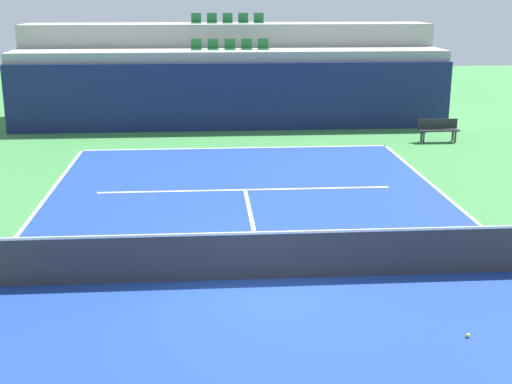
{
  "coord_description": "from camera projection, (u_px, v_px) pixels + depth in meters",
  "views": [
    {
      "loc": [
        -1.09,
        -12.61,
        5.38
      ],
      "look_at": [
        -0.01,
        2.0,
        1.2
      ],
      "focal_mm": 49.14,
      "sensor_mm": 36.0,
      "label": 1
    }
  ],
  "objects": [
    {
      "name": "stands_tier_lower",
      "position": [
        230.0,
        88.0,
        29.25
      ],
      "size": [
        17.83,
        2.4,
        3.11
      ],
      "primitive_type": "cube",
      "color": "#9E9E99",
      "rests_on": "ground_plane"
    },
    {
      "name": "back_wall",
      "position": [
        232.0,
        97.0,
        28.01
      ],
      "size": [
        17.83,
        0.3,
        2.7
      ],
      "primitive_type": "cube",
      "color": "navy",
      "rests_on": "ground_plane"
    },
    {
      "name": "player_bench",
      "position": [
        438.0,
        128.0,
        26.06
      ],
      "size": [
        1.5,
        0.4,
        0.85
      ],
      "color": "#232328",
      "rests_on": "ground_plane"
    },
    {
      "name": "tennis_net",
      "position": [
        264.0,
        255.0,
        13.51
      ],
      "size": [
        11.08,
        0.08,
        1.07
      ],
      "color": "black",
      "rests_on": "court_surface"
    },
    {
      "name": "stands_tier_upper",
      "position": [
        228.0,
        70.0,
        31.42
      ],
      "size": [
        17.83,
        2.4,
        4.08
      ],
      "primitive_type": "cube",
      "color": "#9E9E99",
      "rests_on": "ground_plane"
    },
    {
      "name": "seating_row_lower",
      "position": [
        230.0,
        47.0,
        28.88
      ],
      "size": [
        3.21,
        0.44,
        0.44
      ],
      "color": "#1E6633",
      "rests_on": "stands_tier_lower"
    },
    {
      "name": "service_line_far",
      "position": [
        245.0,
        190.0,
        19.78
      ],
      "size": [
        8.26,
        0.1,
        0.0
      ],
      "primitive_type": "cube",
      "color": "white",
      "rests_on": "court_surface"
    },
    {
      "name": "seating_row_upper",
      "position": [
        228.0,
        20.0,
        30.92
      ],
      "size": [
        3.21,
        0.44,
        0.44
      ],
      "color": "#1E6633",
      "rests_on": "stands_tier_upper"
    },
    {
      "name": "ground_plane",
      "position": [
        264.0,
        279.0,
        13.65
      ],
      "size": [
        80.0,
        80.0,
        0.0
      ],
      "primitive_type": "plane",
      "color": "#387A3D"
    },
    {
      "name": "centre_service_line",
      "position": [
        253.0,
        226.0,
        16.71
      ],
      "size": [
        0.1,
        6.4,
        0.0
      ],
      "primitive_type": "cube",
      "color": "white",
      "rests_on": "court_surface"
    },
    {
      "name": "baseline_far",
      "position": [
        236.0,
        148.0,
        25.11
      ],
      "size": [
        11.0,
        0.1,
        0.0
      ],
      "primitive_type": "cube",
      "color": "white",
      "rests_on": "court_surface"
    },
    {
      "name": "tennis_ball_1",
      "position": [
        468.0,
        335.0,
        11.32
      ],
      "size": [
        0.07,
        0.07,
        0.07
      ],
      "primitive_type": "sphere",
      "color": "#CCE033",
      "rests_on": "court_surface"
    },
    {
      "name": "court_surface",
      "position": [
        264.0,
        279.0,
        13.65
      ],
      "size": [
        11.0,
        24.0,
        0.01
      ],
      "primitive_type": "cube",
      "color": "navy",
      "rests_on": "ground_plane"
    }
  ]
}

